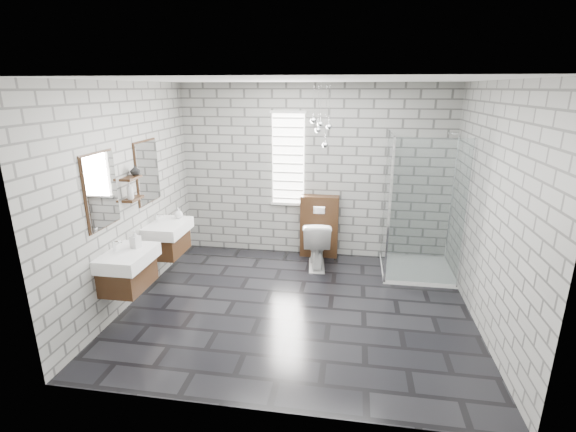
% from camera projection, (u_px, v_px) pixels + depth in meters
% --- Properties ---
extents(floor, '(4.20, 3.60, 0.02)m').
position_uv_depth(floor, '(297.00, 307.00, 5.23)').
color(floor, black).
rests_on(floor, ground).
extents(ceiling, '(4.20, 3.60, 0.02)m').
position_uv_depth(ceiling, '(299.00, 79.00, 4.43)').
color(ceiling, white).
rests_on(ceiling, wall_back).
extents(wall_back, '(4.20, 0.02, 2.70)m').
position_uv_depth(wall_back, '(314.00, 172.00, 6.54)').
color(wall_back, '#999994').
rests_on(wall_back, floor).
extents(wall_front, '(4.20, 0.02, 2.70)m').
position_uv_depth(wall_front, '(266.00, 265.00, 3.12)').
color(wall_front, '#999994').
rests_on(wall_front, floor).
extents(wall_left, '(0.02, 3.60, 2.70)m').
position_uv_depth(wall_left, '(129.00, 195.00, 5.14)').
color(wall_left, '#999994').
rests_on(wall_left, floor).
extents(wall_right, '(0.02, 3.60, 2.70)m').
position_uv_depth(wall_right, '(491.00, 210.00, 4.51)').
color(wall_right, '#999994').
rests_on(wall_right, floor).
extents(vanity_left, '(0.47, 0.70, 1.57)m').
position_uv_depth(vanity_left, '(125.00, 259.00, 4.74)').
color(vanity_left, '#3E2513').
rests_on(vanity_left, wall_left).
extents(vanity_right, '(0.47, 0.70, 1.57)m').
position_uv_depth(vanity_right, '(165.00, 229.00, 5.74)').
color(vanity_right, '#3E2513').
rests_on(vanity_right, wall_left).
extents(shelf_lower, '(0.14, 0.30, 0.03)m').
position_uv_depth(shelf_lower, '(133.00, 199.00, 5.09)').
color(shelf_lower, '#3E2513').
rests_on(shelf_lower, wall_left).
extents(shelf_upper, '(0.14, 0.30, 0.03)m').
position_uv_depth(shelf_upper, '(131.00, 178.00, 5.02)').
color(shelf_upper, '#3E2513').
rests_on(shelf_upper, wall_left).
extents(window, '(0.56, 0.05, 1.48)m').
position_uv_depth(window, '(288.00, 159.00, 6.51)').
color(window, white).
rests_on(window, wall_back).
extents(cistern_panel, '(0.60, 0.20, 1.00)m').
position_uv_depth(cistern_panel, '(319.00, 226.00, 6.67)').
color(cistern_panel, '#3E2513').
rests_on(cistern_panel, floor).
extents(flush_plate, '(0.18, 0.01, 0.12)m').
position_uv_depth(flush_plate, '(319.00, 210.00, 6.48)').
color(flush_plate, silver).
rests_on(flush_plate, cistern_panel).
extents(shower_enclosure, '(1.00, 1.00, 2.03)m').
position_uv_depth(shower_enclosure, '(413.00, 242.00, 5.97)').
color(shower_enclosure, white).
rests_on(shower_enclosure, floor).
extents(pendant_cluster, '(0.30, 0.20, 0.90)m').
position_uv_depth(pendant_cluster, '(321.00, 129.00, 5.89)').
color(pendant_cluster, silver).
rests_on(pendant_cluster, ceiling).
extents(toilet, '(0.48, 0.76, 0.74)m').
position_uv_depth(toilet, '(317.00, 243.00, 6.30)').
color(toilet, white).
rests_on(toilet, floor).
extents(soap_bottle_a, '(0.12, 0.12, 0.21)m').
position_uv_depth(soap_bottle_a, '(135.00, 239.00, 4.80)').
color(soap_bottle_a, '#B2B2B2').
rests_on(soap_bottle_a, vanity_left).
extents(soap_bottle_b, '(0.14, 0.14, 0.15)m').
position_uv_depth(soap_bottle_b, '(178.00, 213.00, 5.89)').
color(soap_bottle_b, '#B2B2B2').
rests_on(soap_bottle_b, vanity_right).
extents(soap_bottle_c, '(0.09, 0.09, 0.21)m').
position_uv_depth(soap_bottle_c, '(130.00, 191.00, 4.99)').
color(soap_bottle_c, '#B2B2B2').
rests_on(soap_bottle_c, shelf_lower).
extents(vase, '(0.13, 0.13, 0.12)m').
position_uv_depth(vase, '(135.00, 170.00, 5.09)').
color(vase, '#B2B2B2').
rests_on(vase, shelf_upper).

